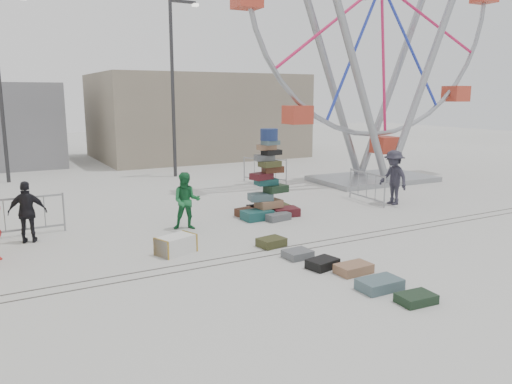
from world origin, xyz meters
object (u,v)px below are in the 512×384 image
steamer_trunk (176,245)px  barricade_dummy_c (25,216)px  barricade_wheel_back (265,170)px  pedestrian_grey (393,178)px  pedestrian_green (187,201)px  lamp_post_left (1,78)px  ferris_wheel (380,10)px  pedestrian_black (27,212)px  suitcase_tower (268,192)px  lamp_post_right (174,79)px  barricade_wheel_front (367,187)px

steamer_trunk → barricade_dummy_c: 4.63m
barricade_wheel_back → pedestrian_grey: size_ratio=1.05×
pedestrian_green → lamp_post_left: bearing=131.0°
ferris_wheel → pedestrian_grey: 7.97m
pedestrian_black → pedestrian_grey: (11.60, -1.12, 0.14)m
pedestrian_green → barricade_dummy_c: bearing=-178.5°
pedestrian_black → suitcase_tower: bearing=-170.5°
lamp_post_right → pedestrian_green: 10.33m
lamp_post_left → suitcase_tower: size_ratio=2.89×
pedestrian_black → pedestrian_grey: 11.66m
pedestrian_green → pedestrian_grey: bearing=18.7°
lamp_post_left → barricade_wheel_back: lamp_post_left is taller
ferris_wheel → barricade_wheel_back: bearing=157.9°
barricade_dummy_c → pedestrian_grey: (11.63, -1.87, 0.40)m
lamp_post_left → pedestrian_black: lamp_post_left is taller
lamp_post_right → barricade_wheel_front: (3.90, -8.83, -3.93)m
barricade_wheel_back → pedestrian_green: pedestrian_green is taller
ferris_wheel → barricade_wheel_front: 8.19m
ferris_wheel → barricade_wheel_front: (-3.28, -3.32, -6.73)m
barricade_dummy_c → pedestrian_black: pedestrian_black is taller
pedestrian_grey → pedestrian_black: bearing=-94.7°
lamp_post_right → lamp_post_left: same height
lamp_post_right → steamer_trunk: (-4.10, -11.14, -4.27)m
pedestrian_green → pedestrian_black: pedestrian_green is taller
lamp_post_right → pedestrian_grey: lamp_post_right is taller
ferris_wheel → steamer_trunk: 14.45m
lamp_post_right → pedestrian_grey: 11.11m
lamp_post_right → pedestrian_black: lamp_post_right is taller
ferris_wheel → pedestrian_green: size_ratio=8.98×
pedestrian_green → barricade_wheel_front: bearing=24.2°
lamp_post_right → barricade_wheel_back: size_ratio=4.00×
lamp_post_right → pedestrian_black: size_ratio=4.94×
lamp_post_left → pedestrian_black: size_ratio=4.94×
barricade_wheel_back → pedestrian_black: bearing=-100.8°
ferris_wheel → barricade_wheel_front: ferris_wheel is taller
lamp_post_left → barricade_wheel_front: (10.90, -10.83, -3.93)m
barricade_dummy_c → barricade_wheel_back: bearing=21.7°
suitcase_tower → pedestrian_grey: (4.74, -0.59, 0.18)m
steamer_trunk → lamp_post_left: bearing=83.3°
steamer_trunk → barricade_dummy_c: bearing=112.1°
suitcase_tower → pedestrian_grey: 4.78m
pedestrian_grey → lamp_post_right: bearing=-154.0°
lamp_post_left → pedestrian_grey: (11.48, -11.53, -3.53)m
steamer_trunk → barricade_wheel_front: 8.33m
suitcase_tower → steamer_trunk: bearing=-149.6°
steamer_trunk → pedestrian_grey: (8.58, 1.60, 0.74)m
pedestrian_grey → lamp_post_left: bearing=-134.3°
steamer_trunk → suitcase_tower: bearing=10.5°
barricade_wheel_front → pedestrian_grey: bearing=-135.7°
lamp_post_left → steamer_trunk: bearing=-77.5°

